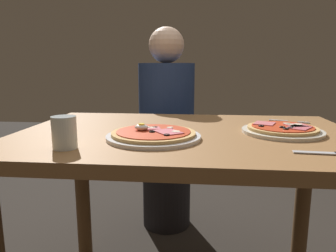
% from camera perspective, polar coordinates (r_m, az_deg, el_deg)
% --- Properties ---
extents(dining_table, '(1.19, 0.80, 0.73)m').
position_cam_1_polar(dining_table, '(1.13, 3.38, -6.81)').
color(dining_table, olive).
rests_on(dining_table, ground).
extents(pizza_foreground, '(0.30, 0.30, 0.05)m').
position_cam_1_polar(pizza_foreground, '(0.99, -2.69, -1.64)').
color(pizza_foreground, white).
rests_on(pizza_foreground, dining_table).
extents(pizza_across_left, '(0.27, 0.27, 0.03)m').
position_cam_1_polar(pizza_across_left, '(1.14, 20.36, -0.64)').
color(pizza_across_left, silver).
rests_on(pizza_across_left, dining_table).
extents(water_glass_near, '(0.07, 0.07, 0.09)m').
position_cam_1_polar(water_glass_near, '(0.91, -18.55, -1.53)').
color(water_glass_near, silver).
rests_on(water_glass_near, dining_table).
extents(fork, '(0.15, 0.07, 0.00)m').
position_cam_1_polar(fork, '(1.38, 20.86, 0.85)').
color(fork, silver).
rests_on(fork, dining_table).
extents(diner_person, '(0.32, 0.32, 1.18)m').
position_cam_1_polar(diner_person, '(1.83, -0.27, -1.74)').
color(diner_person, black).
rests_on(diner_person, ground).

